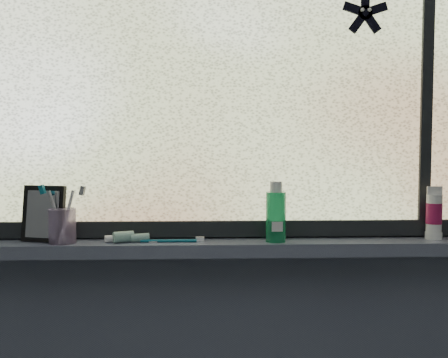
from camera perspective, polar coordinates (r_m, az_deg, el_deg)
wall_back at (r=1.59m, az=1.26°, el=1.65°), size 3.00×0.01×2.50m
windowsill at (r=1.54m, az=1.41°, el=-7.77°), size 1.62×0.14×0.04m
window_pane at (r=1.58m, az=1.32°, el=11.82°), size 1.50×0.01×1.00m
frame_bottom at (r=1.58m, az=1.31°, el=-5.66°), size 1.60×0.03×0.05m
frame_mullion at (r=1.72m, az=22.10°, el=10.89°), size 0.03×0.03×1.00m
starfish_sticker at (r=1.68m, az=15.83°, el=17.81°), size 0.15×0.02×0.15m
vanity_mirror at (r=1.60m, az=-19.92°, el=-3.75°), size 0.15×0.10×0.17m
toothpaste_tube at (r=1.53m, az=-10.69°, el=-6.51°), size 0.19×0.10×0.03m
toothbrush_cup at (r=1.56m, az=-17.99°, el=-5.12°), size 0.09×0.09×0.10m
toothbrush_lying at (r=1.52m, az=-6.35°, el=-6.94°), size 0.21×0.02×0.01m
mouthwash_bottle at (r=1.52m, az=5.95°, el=-3.73°), size 0.07×0.07×0.15m
cream_tube at (r=1.68m, az=22.88°, el=-3.39°), size 0.06×0.06×0.12m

